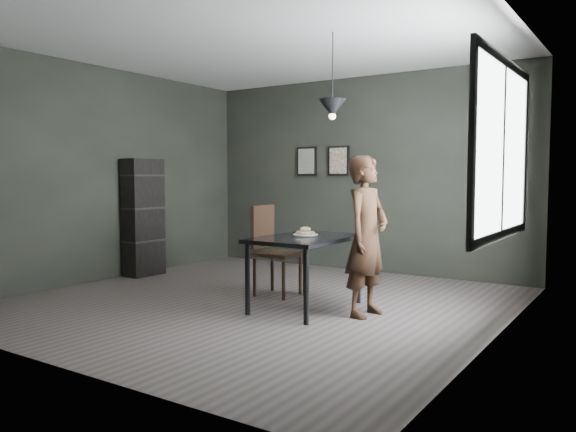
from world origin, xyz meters
The scene contains 13 objects.
ground centered at (0.00, 0.00, 0.00)m, with size 5.00×5.00×0.00m, color #342E2D.
back_wall centered at (0.00, 2.50, 1.40)m, with size 5.00×0.10×2.80m, color black.
ceiling centered at (0.00, 0.00, 2.80)m, with size 5.00×5.00×0.02m.
window_assembly centered at (2.47, 0.20, 1.60)m, with size 0.04×1.96×1.56m.
cafe_table centered at (0.60, 0.00, 0.67)m, with size 0.80×1.20×0.75m.
white_plate centered at (0.57, 0.05, 0.76)m, with size 0.23×0.23×0.01m, color silver.
donut_pile centered at (0.57, 0.05, 0.79)m, with size 0.20×0.20×0.09m.
woman centered at (1.25, 0.09, 0.79)m, with size 0.57×0.38×1.57m, color black.
wood_chair centered at (-0.11, 0.38, 0.59)m, with size 0.47×0.47×1.04m.
shelf_unit centered at (-2.32, 0.46, 0.80)m, with size 0.30×0.54×1.61m, color black.
pendant_lamp centered at (0.85, 0.10, 2.05)m, with size 0.28×0.28×0.86m.
framed_print_left centered at (-0.90, 2.47, 1.60)m, with size 0.34×0.04×0.44m.
framed_print_right centered at (-0.35, 2.47, 1.60)m, with size 0.34×0.04×0.44m.
Camera 1 is at (3.60, -4.88, 1.36)m, focal length 35.00 mm.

